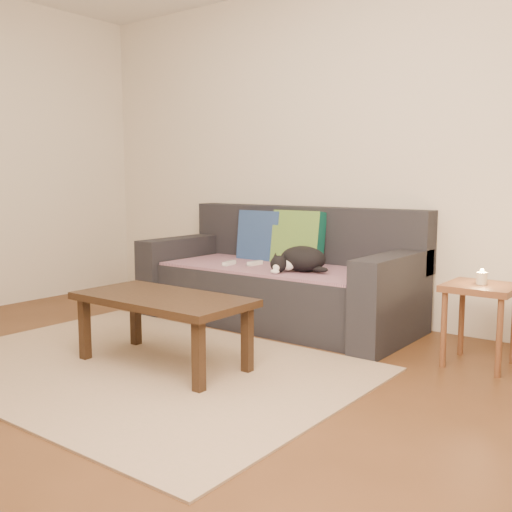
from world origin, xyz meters
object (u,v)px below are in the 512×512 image
Objects in this scene: side_table at (481,299)px; wii_remote_b at (255,263)px; coffee_table at (163,305)px; wii_remote_a at (229,263)px; sofa at (280,282)px; cat at (301,259)px.

wii_remote_b is at bearing 178.05° from side_table.
coffee_table is at bearing -167.27° from wii_remote_b.
wii_remote_a is at bearing 129.38° from wii_remote_b.
sofa is 4.87× the size of cat.
wii_remote_a is at bearing 110.08° from coffee_table.
sofa is 0.41m from cat.
cat reaches higher than wii_remote_b.
side_table is at bearing -90.51° from wii_remote_b.
wii_remote_b is (-0.14, -0.13, 0.15)m from sofa.
wii_remote_b is (-0.45, 0.06, -0.07)m from cat.
cat is at bearing -95.70° from wii_remote_b.
wii_remote_a is 1.85m from side_table.
side_table is 0.46× the size of coffee_table.
side_table reaches higher than coffee_table.
side_table is at bearing -6.84° from sofa.
coffee_table is (0.09, -1.32, 0.06)m from sofa.
side_table is (1.69, -0.06, -0.06)m from wii_remote_b.
sofa reaches higher than wii_remote_a.
side_table is at bearing -21.78° from cat.
wii_remote_b is (0.15, 0.12, 0.00)m from wii_remote_a.
wii_remote_a is at bearing -140.34° from sofa.
cat is (0.30, -0.18, 0.22)m from sofa.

